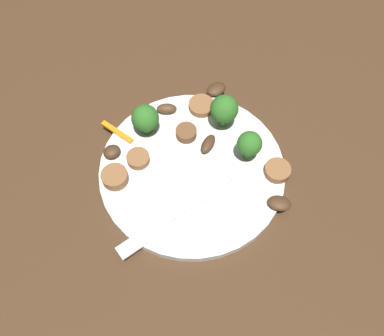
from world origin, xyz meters
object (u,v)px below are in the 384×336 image
Objects in this scene: plate at (192,170)px; broccoli_floret_0 at (145,119)px; sausage_slice_0 at (277,171)px; broccoli_floret_1 at (249,144)px; broccoli_floret_2 at (224,109)px; sausage_slice_1 at (201,106)px; mushroom_1 at (279,203)px; fork at (172,218)px; sausage_slice_3 at (138,159)px; sausage_slice_4 at (115,177)px; mushroom_0 at (112,152)px; mushroom_4 at (167,109)px; mushroom_2 at (208,144)px; pepper_strip_0 at (117,132)px; sausage_slice_2 at (186,133)px; mushroom_3 at (216,89)px.

plate is 5.08× the size of broccoli_floret_0.
broccoli_floret_0 reaches higher than sausage_slice_0.
broccoli_floret_1 is 0.06m from broccoli_floret_2.
sausage_slice_1 is 0.18m from mushroom_1.
fork is at bearing 37.56° from broccoli_floret_2.
broccoli_floret_0 reaches higher than mushroom_1.
sausage_slice_3 is 0.19m from mushroom_1.
sausage_slice_4 is (0.16, 0.01, -0.03)m from broccoli_floret_2.
broccoli_floret_0 is at bearing -44.30° from broccoli_floret_1.
sausage_slice_3 is at bearing 18.83° from sausage_slice_1.
mushroom_4 is (-0.09, -0.03, 0.00)m from mushroom_0.
mushroom_0 is at bearing -38.25° from plate.
mushroom_2 reaches higher than fork.
pepper_strip_0 is (-0.03, -0.07, -0.00)m from sausage_slice_4.
sausage_slice_1 and mushroom_1 have the same top height.
broccoli_floret_0 reaches higher than sausage_slice_2.
sausage_slice_4 is at bearing 4.49° from broccoli_floret_2.
sausage_slice_1 is 0.04m from mushroom_3.
sausage_slice_1 is at bearing -179.49° from broccoli_floret_0.
sausage_slice_4 is 0.13m from mushroom_2.
broccoli_floret_1 is at bearing 130.00° from sausage_slice_2.
sausage_slice_1 is (0.04, -0.14, -0.00)m from sausage_slice_0.
broccoli_floret_1 reaches higher than sausage_slice_1.
mushroom_0 is (0.03, -0.12, 0.00)m from fork.
pepper_strip_0 is at bearing -39.35° from broccoli_floret_1.
broccoli_floret_0 is at bearing -48.03° from sausage_slice_0.
sausage_slice_4 is (0.17, -0.05, -0.02)m from broccoli_floret_1.
plate is at bearing 84.19° from mushroom_4.
broccoli_floret_2 is at bearing -75.52° from sausage_slice_0.
plate is at bearing 124.66° from pepper_strip_0.
pepper_strip_0 is at bearing -113.84° from sausage_slice_4.
mushroom_0 reaches higher than mushroom_2.
sausage_slice_3 is 0.97× the size of mushroom_2.
sausage_slice_2 is 1.01× the size of mushroom_4.
mushroom_0 reaches higher than pepper_strip_0.
plate is 8.19× the size of mushroom_3.
mushroom_3 reaches higher than pepper_strip_0.
plate is 0.10m from sausage_slice_1.
mushroom_4 is (0.02, -0.08, 0.00)m from mushroom_2.
sausage_slice_0 is at bearing 147.11° from sausage_slice_3.
pepper_strip_0 is (0.10, -0.08, -0.00)m from mushroom_2.
fork is 5.38× the size of sausage_slice_0.
plate is 0.09m from broccoli_floret_2.
plate is 7.77× the size of mushroom_2.
mushroom_2 reaches higher than sausage_slice_3.
mushroom_3 reaches higher than sausage_slice_1.
broccoli_floret_1 is at bearing 155.21° from sausage_slice_3.
plate is 0.10m from mushroom_4.
sausage_slice_1 is at bearing -80.77° from broccoli_floret_1.
sausage_slice_0 reaches higher than mushroom_1.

